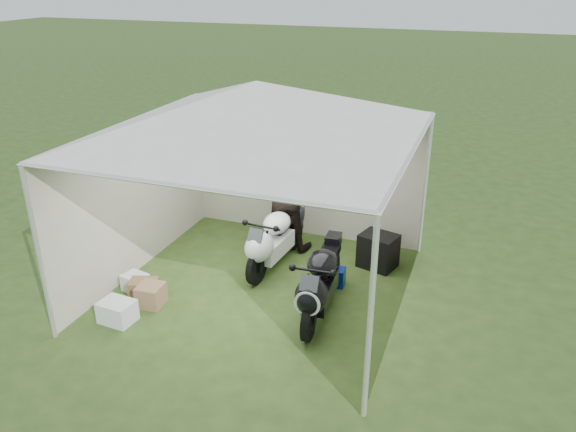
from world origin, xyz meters
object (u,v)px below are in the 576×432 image
crate_0 (117,311)px  crate_2 (135,282)px  motorcycle_white (273,239)px  crate_3 (144,289)px  crate_1 (151,295)px  paddock_stand (332,276)px  person_dark_jacket (285,194)px  motorcycle_black (320,282)px  canopy_tent (258,114)px  equipment_box (378,251)px  person_blue_jacket (289,193)px

crate_0 → crate_2: size_ratio=1.32×
motorcycle_white → crate_2: motorcycle_white is taller
crate_3 → crate_2: bearing=152.5°
crate_2 → crate_3: crate_3 is taller
crate_0 → crate_1: bearing=68.5°
paddock_stand → person_dark_jacket: (-1.10, 0.93, 0.81)m
motorcycle_black → paddock_stand: 0.92m
person_dark_jacket → crate_0: size_ratio=4.32×
crate_0 → crate_1: 0.53m
canopy_tent → crate_0: 3.18m
equipment_box → crate_3: size_ratio=1.39×
equipment_box → motorcycle_black: bearing=-105.8°
motorcycle_black → paddock_stand: size_ratio=5.08×
motorcycle_black → equipment_box: bearing=70.5°
person_dark_jacket → canopy_tent: bearing=88.7°
person_dark_jacket → person_blue_jacket: size_ratio=1.01×
motorcycle_white → crate_0: size_ratio=4.08×
person_dark_jacket → crate_2: size_ratio=5.70×
crate_3 → motorcycle_black: bearing=9.4°
paddock_stand → person_blue_jacket: (-1.03, 0.98, 0.81)m
equipment_box → crate_3: 3.56m
person_dark_jacket → person_blue_jacket: bearing=-148.2°
crate_1 → crate_2: crate_1 is taller
canopy_tent → paddock_stand: bearing=23.8°
motorcycle_black → person_dark_jacket: person_dark_jacket is taller
motorcycle_white → paddock_stand: bearing=-5.6°
canopy_tent → equipment_box: bearing=39.3°
canopy_tent → equipment_box: size_ratio=10.43×
paddock_stand → crate_2: 2.87m
crate_1 → crate_3: (-0.21, 0.15, -0.02)m
person_dark_jacket → crate_2: bearing=46.0°
crate_2 → crate_0: bearing=-72.6°
person_blue_jacket → crate_3: bearing=-2.3°
motorcycle_white → crate_2: size_ratio=5.39×
canopy_tent → crate_2: (-1.68, -0.71, -2.45)m
motorcycle_black → crate_3: bearing=-174.3°
paddock_stand → crate_2: (-2.64, -1.13, -0.01)m
paddock_stand → crate_1: (-2.21, -1.39, 0.02)m
motorcycle_white → crate_3: bearing=-129.3°
crate_2 → crate_1: bearing=-31.2°
person_dark_jacket → paddock_stand: bearing=132.3°
crate_0 → motorcycle_white: bearing=56.2°
crate_0 → person_blue_jacket: bearing=64.5°
paddock_stand → crate_3: bearing=-152.7°
equipment_box → person_blue_jacket: bearing=172.5°
paddock_stand → person_blue_jacket: bearing=136.4°
paddock_stand → crate_1: crate_1 is taller
person_dark_jacket → crate_1: bearing=57.2°
motorcycle_white → crate_0: motorcycle_white is taller
motorcycle_white → person_dark_jacket: bearing=101.3°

